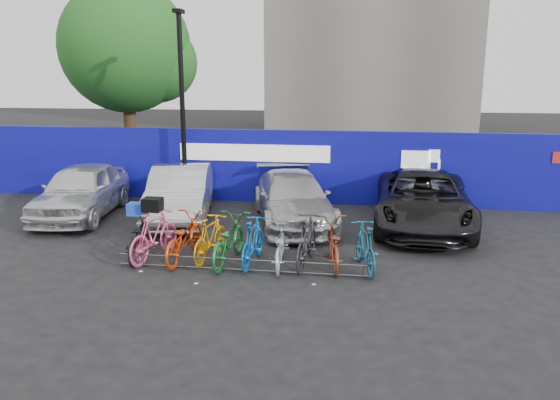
% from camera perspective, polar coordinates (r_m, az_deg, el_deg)
% --- Properties ---
extents(ground, '(100.00, 100.00, 0.00)m').
position_cam_1_polar(ground, '(12.53, -3.36, -6.54)').
color(ground, black).
rests_on(ground, ground).
extents(hoarding, '(22.00, 0.18, 2.40)m').
position_cam_1_polar(hoarding, '(17.97, 0.48, 3.52)').
color(hoarding, '#0C0986').
rests_on(hoarding, ground).
extents(tree, '(5.40, 5.20, 7.80)m').
position_cam_1_polar(tree, '(23.49, -15.25, 14.82)').
color(tree, '#382314').
rests_on(tree, ground).
extents(lamppost, '(0.25, 0.50, 6.11)m').
position_cam_1_polar(lamppost, '(17.88, -10.18, 9.94)').
color(lamppost, black).
rests_on(lamppost, ground).
extents(bike_rack, '(5.60, 0.03, 0.30)m').
position_cam_1_polar(bike_rack, '(11.93, -3.95, -6.77)').
color(bike_rack, '#595B60').
rests_on(bike_rack, ground).
extents(car_0, '(2.44, 4.85, 1.59)m').
position_cam_1_polar(car_0, '(17.31, -20.05, 0.95)').
color(car_0, silver).
rests_on(car_0, ground).
extents(car_1, '(2.56, 4.93, 1.55)m').
position_cam_1_polar(car_1, '(16.18, -10.40, 0.65)').
color(car_1, '#ABABB0').
rests_on(car_1, ground).
extents(car_2, '(3.21, 5.24, 1.42)m').
position_cam_1_polar(car_2, '(15.57, 1.37, 0.14)').
color(car_2, '#AAA9AE').
rests_on(car_2, ground).
extents(car_3, '(2.87, 5.67, 1.54)m').
position_cam_1_polar(car_3, '(15.64, 14.72, -0.01)').
color(car_3, black).
rests_on(car_3, ground).
extents(bike_0, '(1.00, 2.03, 1.02)m').
position_cam_1_polar(bike_0, '(13.14, -14.59, -3.67)').
color(bike_0, black).
rests_on(bike_0, ground).
extents(bike_1, '(0.95, 1.99, 1.15)m').
position_cam_1_polar(bike_1, '(12.89, -13.01, -3.61)').
color(bike_1, '#EE5590').
rests_on(bike_1, ground).
extents(bike_2, '(0.88, 2.07, 1.06)m').
position_cam_1_polar(bike_2, '(12.71, -10.01, -3.92)').
color(bike_2, red).
rests_on(bike_2, ground).
extents(bike_3, '(0.77, 1.77, 1.03)m').
position_cam_1_polar(bike_3, '(12.66, -7.27, -3.97)').
color(bike_3, orange).
rests_on(bike_3, ground).
extents(bike_4, '(0.91, 2.12, 1.08)m').
position_cam_1_polar(bike_4, '(12.37, -5.42, -4.20)').
color(bike_4, '#1B672F').
rests_on(bike_4, ground).
extents(bike_5, '(0.63, 1.82, 1.07)m').
position_cam_1_polar(bike_5, '(12.23, -2.84, -4.39)').
color(bike_5, '#0C59B9').
rests_on(bike_5, ground).
extents(bike_6, '(0.75, 1.82, 0.94)m').
position_cam_1_polar(bike_6, '(12.13, -0.06, -4.87)').
color(bike_6, '#B4B8BD').
rests_on(bike_6, ground).
extents(bike_7, '(0.76, 1.96, 1.15)m').
position_cam_1_polar(bike_7, '(12.15, 2.81, -4.32)').
color(bike_7, '#29292B').
rests_on(bike_7, ground).
extents(bike_8, '(0.95, 2.05, 1.04)m').
position_cam_1_polar(bike_8, '(12.21, 5.54, -4.55)').
color(bike_8, brown).
rests_on(bike_8, ground).
extents(bike_9, '(0.88, 1.84, 1.07)m').
position_cam_1_polar(bike_9, '(12.01, 8.90, -4.88)').
color(bike_9, '#19536F').
rests_on(bike_9, ground).
extents(cargo_crate, '(0.41, 0.32, 0.28)m').
position_cam_1_polar(cargo_crate, '(12.97, -14.75, -0.92)').
color(cargo_crate, blue).
rests_on(cargo_crate, bike_0).
extents(cargo_topcase, '(0.42, 0.38, 0.30)m').
position_cam_1_polar(cargo_topcase, '(12.70, -13.18, -0.47)').
color(cargo_topcase, black).
rests_on(cargo_topcase, bike_1).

